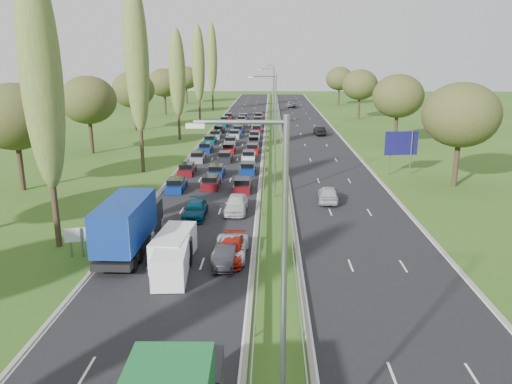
{
  "coord_description": "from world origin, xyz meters",
  "views": [
    {
      "loc": [
        4.1,
        -5.12,
        13.42
      ],
      "look_at": [
        2.75,
        39.27,
        1.5
      ],
      "focal_mm": 35.0,
      "sensor_mm": 36.0,
      "label": 1
    }
  ],
  "objects_px": {
    "white_van_front": "(172,260)",
    "white_van_rear": "(175,246)",
    "info_sign": "(76,238)",
    "blue_lorry": "(129,224)",
    "direction_sign": "(401,145)",
    "near_car_2": "(142,228)"
  },
  "relations": [
    {
      "from": "near_car_2",
      "to": "white_van_rear",
      "type": "distance_m",
      "value": 5.57
    },
    {
      "from": "blue_lorry",
      "to": "white_van_front",
      "type": "bearing_deg",
      "value": -45.41
    },
    {
      "from": "blue_lorry",
      "to": "direction_sign",
      "type": "relative_size",
      "value": 1.84
    },
    {
      "from": "blue_lorry",
      "to": "info_sign",
      "type": "distance_m",
      "value": 3.72
    },
    {
      "from": "near_car_2",
      "to": "info_sign",
      "type": "distance_m",
      "value": 5.3
    },
    {
      "from": "info_sign",
      "to": "white_van_front",
      "type": "bearing_deg",
      "value": -21.8
    },
    {
      "from": "white_van_front",
      "to": "info_sign",
      "type": "bearing_deg",
      "value": 153.81
    },
    {
      "from": "near_car_2",
      "to": "white_van_front",
      "type": "relative_size",
      "value": 1.1
    },
    {
      "from": "blue_lorry",
      "to": "white_van_front",
      "type": "xyz_separation_m",
      "value": [
        3.77,
        -3.88,
        -1.05
      ]
    },
    {
      "from": "white_van_front",
      "to": "direction_sign",
      "type": "distance_m",
      "value": 36.33
    },
    {
      "from": "blue_lorry",
      "to": "direction_sign",
      "type": "height_order",
      "value": "direction_sign"
    },
    {
      "from": "white_van_front",
      "to": "white_van_rear",
      "type": "xyz_separation_m",
      "value": [
        -0.3,
        2.37,
        0.03
      ]
    },
    {
      "from": "blue_lorry",
      "to": "white_van_rear",
      "type": "distance_m",
      "value": 3.92
    },
    {
      "from": "white_van_rear",
      "to": "white_van_front",
      "type": "bearing_deg",
      "value": -78.71
    },
    {
      "from": "near_car_2",
      "to": "direction_sign",
      "type": "xyz_separation_m",
      "value": [
        25.21,
        22.39,
        2.78
      ]
    },
    {
      "from": "white_van_front",
      "to": "near_car_2",
      "type": "bearing_deg",
      "value": 114.27
    },
    {
      "from": "blue_lorry",
      "to": "near_car_2",
      "type": "bearing_deg",
      "value": 89.2
    },
    {
      "from": "near_car_2",
      "to": "blue_lorry",
      "type": "height_order",
      "value": "blue_lorry"
    },
    {
      "from": "near_car_2",
      "to": "white_van_front",
      "type": "xyz_separation_m",
      "value": [
        3.7,
        -6.78,
        0.25
      ]
    },
    {
      "from": "white_van_front",
      "to": "direction_sign",
      "type": "xyz_separation_m",
      "value": [
        21.51,
        29.17,
        2.53
      ]
    },
    {
      "from": "direction_sign",
      "to": "near_car_2",
      "type": "bearing_deg",
      "value": -138.39
    },
    {
      "from": "white_van_front",
      "to": "white_van_rear",
      "type": "relative_size",
      "value": 0.97
    }
  ]
}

